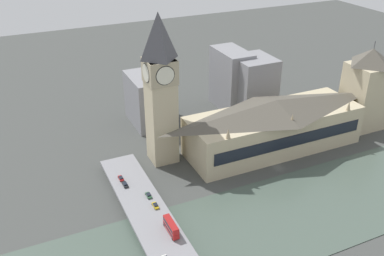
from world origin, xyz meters
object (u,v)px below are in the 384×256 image
(road_bridge, at_px, (167,248))
(car_northbound_tail, at_px, (155,205))
(parliament_hall, at_px, (274,125))
(victoria_tower, at_px, (366,89))
(double_decker_bus_lead, at_px, (171,227))
(car_northbound_mid, at_px, (121,178))
(car_southbound_mid, at_px, (125,184))
(clock_tower, at_px, (160,88))
(car_southbound_lead, at_px, (149,195))

(road_bridge, height_order, car_northbound_tail, car_northbound_tail)
(parliament_hall, xyz_separation_m, victoria_tower, (0.06, -59.39, 9.35))
(double_decker_bus_lead, relative_size, car_northbound_tail, 2.36)
(car_northbound_mid, relative_size, car_southbound_mid, 1.00)
(clock_tower, xyz_separation_m, double_decker_bus_lead, (-56.08, 18.42, -31.57))
(parliament_hall, distance_m, car_northbound_tail, 79.23)
(road_bridge, distance_m, car_northbound_tail, 23.31)
(road_bridge, bearing_deg, parliament_hall, -58.08)
(car_northbound_tail, bearing_deg, car_southbound_mid, 19.90)
(road_bridge, xyz_separation_m, car_southbound_mid, (42.15, 3.03, 1.57))
(victoria_tower, distance_m, car_southbound_mid, 142.04)
(parliament_hall, relative_size, car_southbound_lead, 21.72)
(road_bridge, bearing_deg, victoria_tower, -70.47)
(victoria_tower, bearing_deg, car_southbound_mid, 92.73)
(car_southbound_lead, bearing_deg, car_southbound_mid, 30.09)
(victoria_tower, bearing_deg, car_southbound_lead, 97.78)
(clock_tower, xyz_separation_m, car_northbound_tail, (-39.37, 18.55, -33.60))
(clock_tower, xyz_separation_m, victoria_tower, (-13.45, -115.24, -15.67))
(car_southbound_mid, bearing_deg, car_southbound_lead, -149.91)
(double_decker_bus_lead, xyz_separation_m, car_northbound_tail, (16.70, 0.13, -2.03))
(double_decker_bus_lead, distance_m, car_northbound_tail, 16.83)
(car_northbound_mid, xyz_separation_m, car_southbound_mid, (-5.45, -0.31, 0.06))
(car_southbound_lead, bearing_deg, road_bridge, 173.10)
(clock_tower, xyz_separation_m, car_southbound_mid, (-20.15, 25.50, -33.59))
(clock_tower, relative_size, road_bridge, 0.55)
(parliament_hall, distance_m, road_bridge, 92.83)
(car_northbound_mid, height_order, car_southbound_lead, car_southbound_lead)
(clock_tower, bearing_deg, car_southbound_lead, 149.40)
(car_northbound_mid, bearing_deg, car_northbound_tail, -163.59)
(victoria_tower, relative_size, car_northbound_mid, 11.45)
(parliament_hall, distance_m, car_southbound_lead, 77.30)
(double_decker_bus_lead, height_order, car_northbound_tail, double_decker_bus_lead)
(road_bridge, xyz_separation_m, car_northbound_tail, (22.92, -3.93, 1.56))
(road_bridge, distance_m, double_decker_bus_lead, 8.25)
(clock_tower, relative_size, car_northbound_tail, 16.94)
(road_bridge, height_order, car_southbound_mid, car_southbound_mid)
(car_southbound_mid, bearing_deg, victoria_tower, -87.27)
(clock_tower, xyz_separation_m, car_northbound_mid, (-14.70, 25.82, -33.66))
(car_northbound_tail, bearing_deg, clock_tower, -25.22)
(victoria_tower, bearing_deg, parliament_hall, 90.05)
(victoria_tower, bearing_deg, car_northbound_mid, 90.51)
(car_southbound_lead, bearing_deg, victoria_tower, -82.22)
(double_decker_bus_lead, distance_m, car_southbound_mid, 36.67)
(parliament_hall, relative_size, car_northbound_tail, 21.08)
(parliament_hall, xyz_separation_m, car_southbound_mid, (-6.65, 81.35, -8.57))
(car_northbound_tail, xyz_separation_m, car_southbound_lead, (7.62, 0.23, 0.02))
(victoria_tower, bearing_deg, car_northbound_tail, 100.97)
(parliament_hall, height_order, road_bridge, parliament_hall)
(clock_tower, height_order, car_southbound_mid, clock_tower)
(clock_tower, xyz_separation_m, car_southbound_lead, (-31.76, 18.78, -33.59))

